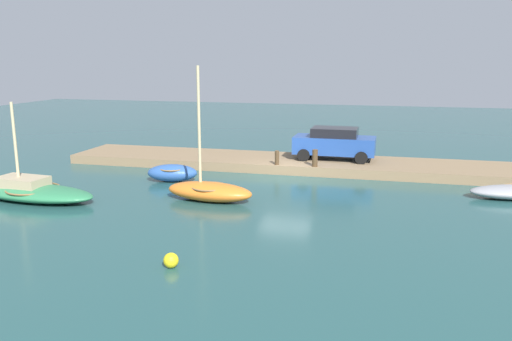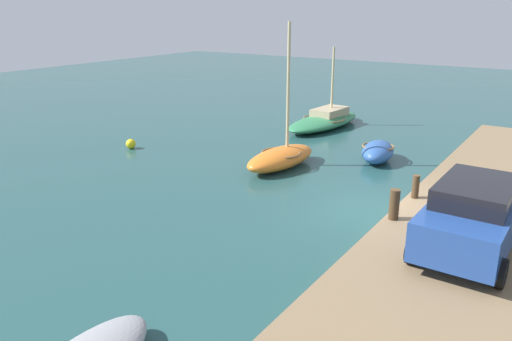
{
  "view_description": "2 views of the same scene",
  "coord_description": "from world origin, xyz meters",
  "px_view_note": "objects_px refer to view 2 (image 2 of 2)",
  "views": [
    {
      "loc": [
        -4.65,
        24.38,
        5.73
      ],
      "look_at": [
        0.79,
        2.88,
        0.94
      ],
      "focal_mm": 36.46,
      "sensor_mm": 36.0,
      "label": 1
    },
    {
      "loc": [
        -13.96,
        -4.77,
        5.99
      ],
      "look_at": [
        -0.26,
        4.29,
        0.66
      ],
      "focal_mm": 35.66,
      "sensor_mm": 36.0,
      "label": 2
    }
  ],
  "objects_px": {
    "sailboat_green": "(325,120)",
    "parked_car": "(474,214)",
    "mooring_post_mid_west": "(416,187)",
    "dinghy_blue": "(378,151)",
    "marker_buoy": "(131,144)",
    "rowboat_orange": "(281,157)",
    "mooring_post_west": "(394,204)"
  },
  "relations": [
    {
      "from": "parked_car",
      "to": "marker_buoy",
      "type": "distance_m",
      "value": 15.06
    },
    {
      "from": "rowboat_orange",
      "to": "parked_car",
      "type": "relative_size",
      "value": 1.28
    },
    {
      "from": "mooring_post_mid_west",
      "to": "marker_buoy",
      "type": "xyz_separation_m",
      "value": [
        0.36,
        12.59,
        -0.61
      ]
    },
    {
      "from": "sailboat_green",
      "to": "mooring_post_mid_west",
      "type": "bearing_deg",
      "value": -135.33
    },
    {
      "from": "sailboat_green",
      "to": "mooring_post_west",
      "type": "height_order",
      "value": "sailboat_green"
    },
    {
      "from": "sailboat_green",
      "to": "parked_car",
      "type": "bearing_deg",
      "value": -135.6
    },
    {
      "from": "dinghy_blue",
      "to": "rowboat_orange",
      "type": "height_order",
      "value": "rowboat_orange"
    },
    {
      "from": "mooring_post_mid_west",
      "to": "marker_buoy",
      "type": "bearing_deg",
      "value": 88.35
    },
    {
      "from": "parked_car",
      "to": "marker_buoy",
      "type": "height_order",
      "value": "parked_car"
    },
    {
      "from": "dinghy_blue",
      "to": "mooring_post_west",
      "type": "xyz_separation_m",
      "value": [
        -6.41,
        -2.84,
        0.48
      ]
    },
    {
      "from": "mooring_post_mid_west",
      "to": "marker_buoy",
      "type": "distance_m",
      "value": 12.61
    },
    {
      "from": "parked_car",
      "to": "rowboat_orange",
      "type": "bearing_deg",
      "value": 62.08
    },
    {
      "from": "sailboat_green",
      "to": "dinghy_blue",
      "type": "bearing_deg",
      "value": -129.04
    },
    {
      "from": "dinghy_blue",
      "to": "parked_car",
      "type": "xyz_separation_m",
      "value": [
        -7.14,
        -4.96,
        0.94
      ]
    },
    {
      "from": "dinghy_blue",
      "to": "rowboat_orange",
      "type": "xyz_separation_m",
      "value": [
        -2.85,
        2.84,
        0.02
      ]
    },
    {
      "from": "sailboat_green",
      "to": "parked_car",
      "type": "xyz_separation_m",
      "value": [
        -11.48,
        -9.45,
        0.99
      ]
    },
    {
      "from": "parked_car",
      "to": "sailboat_green",
      "type": "bearing_deg",
      "value": 40.41
    },
    {
      "from": "mooring_post_mid_west",
      "to": "parked_car",
      "type": "height_order",
      "value": "parked_car"
    },
    {
      "from": "sailboat_green",
      "to": "parked_car",
      "type": "relative_size",
      "value": 1.37
    },
    {
      "from": "dinghy_blue",
      "to": "marker_buoy",
      "type": "xyz_separation_m",
      "value": [
        -4.12,
        9.75,
        -0.2
      ]
    },
    {
      "from": "dinghy_blue",
      "to": "sailboat_green",
      "type": "height_order",
      "value": "sailboat_green"
    },
    {
      "from": "dinghy_blue",
      "to": "marker_buoy",
      "type": "bearing_deg",
      "value": 101.77
    },
    {
      "from": "mooring_post_west",
      "to": "mooring_post_mid_west",
      "type": "xyz_separation_m",
      "value": [
        1.92,
        0.0,
        -0.07
      ]
    },
    {
      "from": "rowboat_orange",
      "to": "parked_car",
      "type": "bearing_deg",
      "value": -113.15
    },
    {
      "from": "mooring_post_mid_west",
      "to": "parked_car",
      "type": "relative_size",
      "value": 0.17
    },
    {
      "from": "rowboat_orange",
      "to": "sailboat_green",
      "type": "xyz_separation_m",
      "value": [
        7.18,
        1.65,
        -0.06
      ]
    },
    {
      "from": "marker_buoy",
      "to": "sailboat_green",
      "type": "bearing_deg",
      "value": -31.88
    },
    {
      "from": "rowboat_orange",
      "to": "parked_car",
      "type": "height_order",
      "value": "rowboat_orange"
    },
    {
      "from": "marker_buoy",
      "to": "mooring_post_mid_west",
      "type": "bearing_deg",
      "value": -91.65
    },
    {
      "from": "sailboat_green",
      "to": "mooring_post_mid_west",
      "type": "height_order",
      "value": "sailboat_green"
    },
    {
      "from": "rowboat_orange",
      "to": "parked_car",
      "type": "distance_m",
      "value": 8.95
    },
    {
      "from": "dinghy_blue",
      "to": "mooring_post_mid_west",
      "type": "xyz_separation_m",
      "value": [
        -4.49,
        -2.84,
        0.41
      ]
    }
  ]
}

